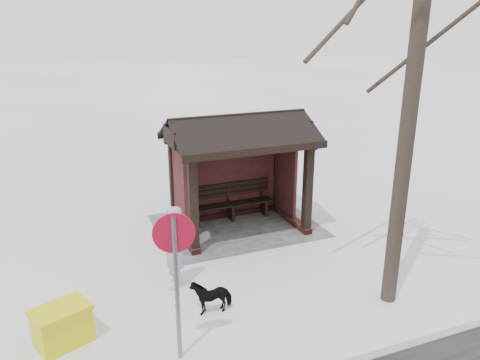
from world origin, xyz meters
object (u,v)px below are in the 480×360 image
(bus_shelter, at_px, (237,148))
(grit_bin, at_px, (62,325))
(road_sign, at_px, (175,258))
(dog, at_px, (211,295))
(pedestrian, at_px, (173,247))

(bus_shelter, xyz_separation_m, grit_bin, (4.51, 3.41, -1.81))
(bus_shelter, relative_size, road_sign, 1.42)
(road_sign, bearing_deg, grit_bin, -19.95)
(dog, bearing_deg, pedestrian, -157.89)
(bus_shelter, bearing_deg, grit_bin, 37.11)
(dog, bearing_deg, bus_shelter, 151.91)
(pedestrian, bearing_deg, bus_shelter, 153.43)
(grit_bin, bearing_deg, pedestrian, -175.24)
(pedestrian, relative_size, grit_bin, 1.63)
(pedestrian, xyz_separation_m, grit_bin, (2.21, 1.11, -0.53))
(pedestrian, bearing_deg, road_sign, 6.33)
(pedestrian, distance_m, road_sign, 2.41)
(grit_bin, bearing_deg, road_sign, 126.70)
(dog, xyz_separation_m, grit_bin, (2.65, 0.00, 0.03))
(pedestrian, height_order, dog, pedestrian)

